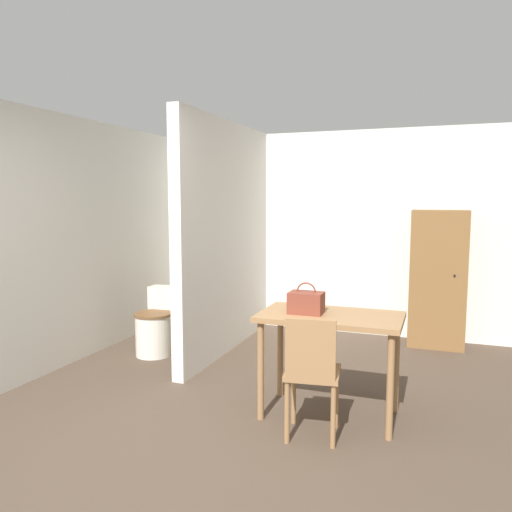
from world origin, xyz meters
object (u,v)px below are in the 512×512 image
wooden_chair (312,371)px  wooden_cabinet (438,279)px  toilet (156,327)px  handbag (306,302)px  dining_table (330,328)px

wooden_chair → wooden_cabinet: size_ratio=0.57×
toilet → handbag: size_ratio=2.72×
handbag → wooden_cabinet: wooden_cabinet is taller
dining_table → wooden_cabinet: wooden_cabinet is taller
handbag → toilet: bearing=154.1°
handbag → wooden_cabinet: size_ratio=0.17×
wooden_chair → handbag: bearing=103.0°
wooden_chair → toilet: wooden_chair is taller
dining_table → toilet: dining_table is taller
wooden_chair → handbag: 0.58m
wooden_chair → toilet: 2.44m
dining_table → wooden_cabinet: bearing=71.5°
wooden_chair → wooden_cabinet: bearing=66.0°
toilet → wooden_cabinet: bearing=25.8°
dining_table → handbag: handbag is taller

